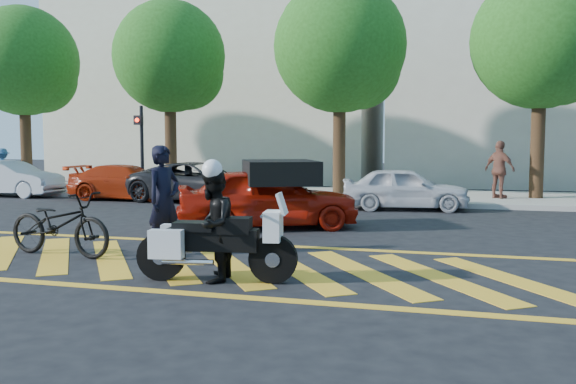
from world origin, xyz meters
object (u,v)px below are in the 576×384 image
(red_convertible, at_px, (268,198))
(parked_far_left, at_px, (10,179))
(officer_bike, at_px, (164,200))
(bicycle, at_px, (60,224))
(parked_left, at_px, (128,182))
(parked_mid_right, at_px, (405,188))
(officer_moto, at_px, (213,226))
(parked_mid_left, at_px, (199,182))
(police_motorcycle, at_px, (214,243))

(red_convertible, relative_size, parked_far_left, 1.07)
(officer_bike, bearing_deg, red_convertible, 5.83)
(bicycle, xyz_separation_m, parked_left, (-4.09, 9.28, 0.03))
(parked_left, relative_size, parked_mid_right, 1.12)
(bicycle, relative_size, parked_far_left, 0.55)
(parked_mid_right, bearing_deg, parked_left, 80.31)
(officer_moto, xyz_separation_m, parked_mid_right, (1.87, 9.90, -0.19))
(officer_bike, distance_m, officer_moto, 2.38)
(officer_moto, distance_m, parked_mid_left, 11.42)
(police_motorcycle, xyz_separation_m, parked_far_left, (-12.22, 10.37, 0.08))
(police_motorcycle, bearing_deg, parked_left, 116.95)
(officer_moto, xyz_separation_m, parked_mid_left, (-4.80, 10.36, -0.16))
(parked_left, bearing_deg, red_convertible, -129.75)
(parked_mid_left, bearing_deg, officer_bike, -152.94)
(bicycle, bearing_deg, parked_mid_left, 16.40)
(officer_moto, xyz_separation_m, parked_left, (-7.42, 10.36, -0.21))
(red_convertible, distance_m, parked_far_left, 12.44)
(officer_bike, distance_m, red_convertible, 3.66)
(officer_bike, bearing_deg, parked_left, 52.24)
(officer_moto, bearing_deg, officer_bike, -144.95)
(officer_moto, relative_size, parked_far_left, 0.42)
(parked_left, height_order, parked_mid_left, parked_mid_left)
(officer_bike, bearing_deg, parked_mid_left, 38.54)
(officer_bike, height_order, parked_left, officer_bike)
(officer_bike, xyz_separation_m, officer_moto, (1.65, -1.72, -0.16))
(officer_bike, relative_size, officer_moto, 1.19)
(officer_bike, xyz_separation_m, parked_mid_left, (-3.15, 8.64, -0.31))
(red_convertible, height_order, parked_mid_left, red_convertible)
(parked_far_left, bearing_deg, parked_mid_right, -92.52)
(bicycle, xyz_separation_m, parked_mid_right, (5.20, 8.82, 0.06))
(police_motorcycle, xyz_separation_m, officer_moto, (-0.02, 0.01, 0.25))
(bicycle, bearing_deg, parked_far_left, 51.10)
(police_motorcycle, relative_size, parked_mid_left, 0.50)
(officer_moto, relative_size, parked_left, 0.40)
(officer_bike, distance_m, parked_far_left, 13.64)
(parked_far_left, relative_size, parked_mid_left, 0.83)
(bicycle, xyz_separation_m, parked_far_left, (-8.87, 9.28, 0.07))
(parked_left, xyz_separation_m, parked_mid_right, (9.29, -0.46, 0.03))
(police_motorcycle, height_order, parked_mid_right, parked_mid_right)
(bicycle, height_order, officer_moto, officer_moto)
(officer_moto, bearing_deg, parked_far_left, -139.04)
(parked_far_left, bearing_deg, police_motorcycle, -130.96)
(red_convertible, height_order, parked_left, red_convertible)
(parked_left, xyz_separation_m, parked_mid_left, (2.62, 0.00, 0.06))
(bicycle, relative_size, parked_mid_left, 0.46)
(red_convertible, bearing_deg, parked_left, 27.65)
(bicycle, bearing_deg, police_motorcycle, -100.57)
(parked_left, distance_m, parked_mid_left, 2.62)
(police_motorcycle, bearing_deg, bicycle, 153.33)
(officer_moto, distance_m, parked_far_left, 16.01)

